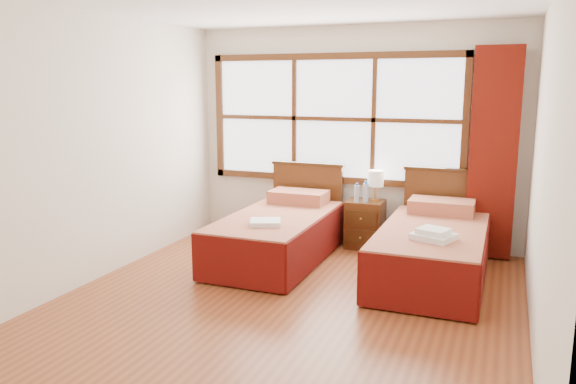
% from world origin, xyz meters
% --- Properties ---
extents(floor, '(4.50, 4.50, 0.00)m').
position_xyz_m(floor, '(0.00, 0.00, 0.00)').
color(floor, brown).
rests_on(floor, ground).
extents(wall_back, '(4.00, 0.00, 4.00)m').
position_xyz_m(wall_back, '(0.00, 2.25, 1.30)').
color(wall_back, silver).
rests_on(wall_back, floor).
extents(wall_left, '(0.00, 4.50, 4.50)m').
position_xyz_m(wall_left, '(-2.00, 0.00, 1.30)').
color(wall_left, silver).
rests_on(wall_left, floor).
extents(wall_right, '(0.00, 4.50, 4.50)m').
position_xyz_m(wall_right, '(2.00, 0.00, 1.30)').
color(wall_right, silver).
rests_on(wall_right, floor).
extents(window, '(3.16, 0.06, 1.56)m').
position_xyz_m(window, '(-0.25, 2.21, 1.50)').
color(window, white).
rests_on(window, wall_back).
extents(curtain, '(0.50, 0.16, 2.30)m').
position_xyz_m(curtain, '(1.60, 2.11, 1.17)').
color(curtain, '#64130A').
rests_on(curtain, wall_back).
extents(bed_left, '(0.99, 2.01, 0.96)m').
position_xyz_m(bed_left, '(-0.55, 1.20, 0.29)').
color(bed_left, '#3A200C').
rests_on(bed_left, floor).
extents(bed_right, '(1.01, 2.03, 0.98)m').
position_xyz_m(bed_right, '(1.11, 1.20, 0.30)').
color(bed_right, '#3A200C').
rests_on(bed_right, floor).
extents(nightstand, '(0.42, 0.42, 0.57)m').
position_xyz_m(nightstand, '(0.23, 1.99, 0.28)').
color(nightstand, '#4F2911').
rests_on(nightstand, floor).
extents(towels_left, '(0.38, 0.36, 0.05)m').
position_xyz_m(towels_left, '(-0.50, 0.71, 0.54)').
color(towels_left, white).
rests_on(towels_left, bed_left).
extents(towels_right, '(0.43, 0.40, 0.10)m').
position_xyz_m(towels_right, '(1.16, 0.73, 0.57)').
color(towels_right, white).
rests_on(towels_right, bed_right).
extents(lamp, '(0.19, 0.19, 0.36)m').
position_xyz_m(lamp, '(0.33, 2.03, 0.82)').
color(lamp, gold).
rests_on(lamp, nightstand).
extents(bottle_near, '(0.06, 0.06, 0.22)m').
position_xyz_m(bottle_near, '(0.14, 1.89, 0.67)').
color(bottle_near, '#A5BED4').
rests_on(bottle_near, nightstand).
extents(bottle_far, '(0.07, 0.07, 0.25)m').
position_xyz_m(bottle_far, '(0.24, 1.93, 0.68)').
color(bottle_far, '#A5BED4').
rests_on(bottle_far, nightstand).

